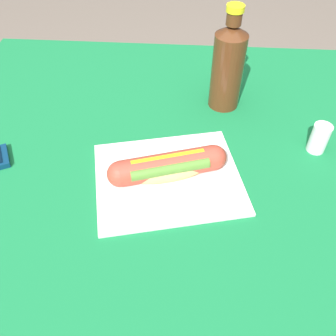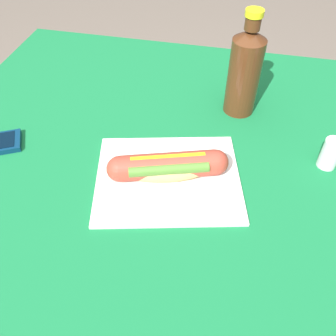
% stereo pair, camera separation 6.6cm
% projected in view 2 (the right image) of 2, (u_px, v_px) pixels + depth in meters
% --- Properties ---
extents(ground_plane, '(6.00, 6.00, 0.00)m').
position_uv_depth(ground_plane, '(167.00, 314.00, 1.26)').
color(ground_plane, '#6B6056').
rests_on(ground_plane, ground).
extents(dining_table, '(1.03, 0.96, 0.76)m').
position_uv_depth(dining_table, '(166.00, 204.00, 0.82)').
color(dining_table, brown).
rests_on(dining_table, ground).
extents(paper_wrapper, '(0.31, 0.28, 0.01)m').
position_uv_depth(paper_wrapper, '(168.00, 178.00, 0.68)').
color(paper_wrapper, silver).
rests_on(paper_wrapper, dining_table).
extents(hot_dog, '(0.21, 0.11, 0.05)m').
position_uv_depth(hot_dog, '(168.00, 167.00, 0.66)').
color(hot_dog, '#DBB26B').
rests_on(hot_dog, paper_wrapper).
extents(soda_bottle, '(0.07, 0.07, 0.23)m').
position_uv_depth(soda_bottle, '(245.00, 71.00, 0.76)').
color(soda_bottle, '#4C2814').
rests_on(soda_bottle, dining_table).
extents(salt_shaker, '(0.04, 0.04, 0.06)m').
position_uv_depth(salt_shaker, '(330.00, 154.00, 0.68)').
color(salt_shaker, silver).
rests_on(salt_shaker, dining_table).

